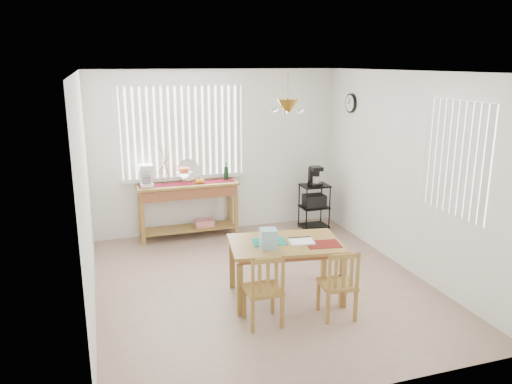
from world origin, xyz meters
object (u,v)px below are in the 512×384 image
object	(u,v)px
chair_left	(264,290)
dining_table	(285,249)
sideboard	(189,197)
chair_right	(338,284)
cart_items	(315,176)
wire_cart	(314,202)

from	to	relation	value
chair_left	dining_table	bearing A→B (deg)	50.54
sideboard	chair_right	world-z (taller)	sideboard
cart_items	chair_right	distance (m)	3.04
cart_items	chair_right	bearing A→B (deg)	-109.26
dining_table	chair_right	xyz separation A→B (m)	(0.37, -0.64, -0.22)
cart_items	dining_table	bearing A→B (deg)	-121.78
chair_right	cart_items	bearing A→B (deg)	70.74
wire_cart	chair_left	bearing A→B (deg)	-123.49
sideboard	chair_right	bearing A→B (deg)	-71.03
wire_cart	dining_table	xyz separation A→B (m)	(-1.36, -2.18, 0.15)
chair_left	chair_right	world-z (taller)	chair_left
wire_cart	chair_left	size ratio (longest dim) A/B	0.93
cart_items	chair_left	size ratio (longest dim) A/B	0.38
wire_cart	dining_table	size ratio (longest dim) A/B	0.55
wire_cart	chair_left	xyz separation A→B (m)	(-1.80, -2.72, -0.06)
wire_cart	cart_items	distance (m)	0.44
chair_right	chair_left	bearing A→B (deg)	172.92
chair_right	dining_table	bearing A→B (deg)	120.00
wire_cart	chair_right	bearing A→B (deg)	-109.31
wire_cart	cart_items	world-z (taller)	cart_items
sideboard	wire_cart	distance (m)	2.07
wire_cart	dining_table	distance (m)	2.58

